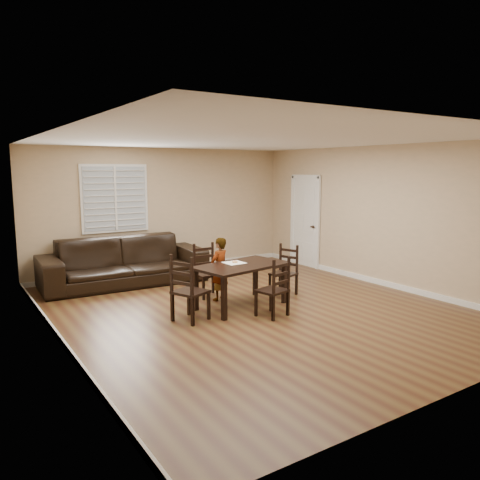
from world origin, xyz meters
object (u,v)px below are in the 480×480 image
at_px(dining_table, 241,270).
at_px(chair_far, 278,291).
at_px(sofa, 124,261).
at_px(chair_right, 287,272).
at_px(donut, 235,261).
at_px(child, 219,269).
at_px(chair_near, 205,272).
at_px(chair_left, 185,292).

height_order(dining_table, chair_far, chair_far).
relative_size(chair_far, sofa, 0.30).
distance_m(dining_table, chair_right, 1.17).
distance_m(donut, sofa, 2.60).
bearing_deg(chair_far, dining_table, -93.43).
relative_size(chair_far, child, 0.85).
distance_m(dining_table, chair_far, 0.83).
height_order(chair_near, child, child).
distance_m(chair_far, chair_left, 1.40).
bearing_deg(dining_table, chair_near, 88.60).
bearing_deg(donut, chair_far, -80.43).
xyz_separation_m(chair_far, chair_left, (-1.29, 0.56, 0.04)).
distance_m(dining_table, chair_near, 0.98).
distance_m(child, donut, 0.42).
height_order(chair_right, child, child).
relative_size(chair_far, chair_left, 0.92).
height_order(donut, sofa, sofa).
height_order(dining_table, donut, donut).
bearing_deg(dining_table, chair_far, -89.44).
distance_m(chair_far, child, 1.36).
bearing_deg(sofa, chair_near, -56.25).
bearing_deg(chair_near, chair_far, -78.65).
bearing_deg(child, donut, 81.96).
distance_m(chair_near, donut, 0.85).
xyz_separation_m(chair_far, sofa, (-1.25, 3.30, 0.04)).
height_order(chair_right, sofa, sofa).
distance_m(dining_table, sofa, 2.75).
bearing_deg(chair_far, sofa, -83.49).
distance_m(chair_near, child, 0.43).
bearing_deg(chair_right, chair_left, -97.78).
bearing_deg(chair_far, child, -93.65).
bearing_deg(sofa, chair_right, -43.44).
distance_m(chair_right, child, 1.27).
distance_m(chair_right, sofa, 3.20).
relative_size(donut, sofa, 0.03).
relative_size(dining_table, chair_near, 1.74).
xyz_separation_m(child, donut, (0.09, -0.37, 0.18)).
bearing_deg(donut, chair_left, -160.37).
xyz_separation_m(donut, sofa, (-1.09, 2.34, -0.27)).
bearing_deg(dining_table, donut, 83.66).
relative_size(chair_left, chair_right, 1.12).
bearing_deg(chair_right, chair_near, -138.88).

